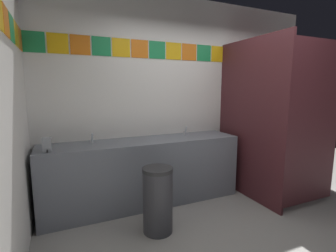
% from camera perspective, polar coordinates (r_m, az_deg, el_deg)
% --- Properties ---
extents(ground_plane, '(9.55, 9.55, 0.00)m').
position_cam_1_polar(ground_plane, '(2.97, 20.17, -23.34)').
color(ground_plane, gray).
extents(wall_back, '(4.34, 0.09, 2.85)m').
position_cam_1_polar(wall_back, '(3.83, 4.49, 6.87)').
color(wall_back, white).
rests_on(wall_back, ground_plane).
extents(vanity_counter, '(2.62, 0.57, 0.87)m').
position_cam_1_polar(vanity_counter, '(3.39, -5.41, -10.37)').
color(vanity_counter, slate).
rests_on(vanity_counter, ground_plane).
extents(faucet_left, '(0.04, 0.10, 0.14)m').
position_cam_1_polar(faucet_left, '(3.22, -17.16, -2.91)').
color(faucet_left, silver).
rests_on(faucet_left, vanity_counter).
extents(faucet_right, '(0.04, 0.10, 0.14)m').
position_cam_1_polar(faucet_right, '(3.60, 3.95, -1.34)').
color(faucet_right, silver).
rests_on(faucet_right, vanity_counter).
extents(soap_dispenser, '(0.09, 0.09, 0.16)m').
position_cam_1_polar(soap_dispenser, '(2.95, -26.20, -3.94)').
color(soap_dispenser, gray).
rests_on(soap_dispenser, vanity_counter).
extents(stall_divider, '(0.92, 1.31, 2.23)m').
position_cam_1_polar(stall_divider, '(3.59, 22.95, 0.98)').
color(stall_divider, '#471E23').
rests_on(stall_divider, ground_plane).
extents(toilet, '(0.39, 0.49, 0.74)m').
position_cam_1_polar(toilet, '(4.41, 21.12, -8.33)').
color(toilet, white).
rests_on(toilet, ground_plane).
extents(trash_bin, '(0.33, 0.33, 0.72)m').
position_cam_1_polar(trash_bin, '(2.77, -2.39, -16.71)').
color(trash_bin, '#333338').
rests_on(trash_bin, ground_plane).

